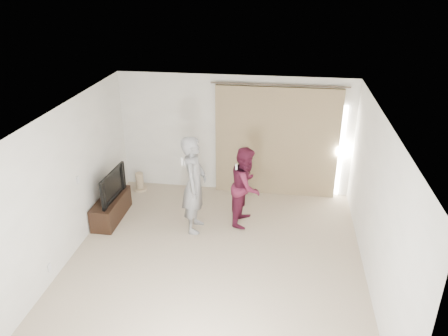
{
  "coord_description": "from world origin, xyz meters",
  "views": [
    {
      "loc": [
        1.02,
        -6.02,
        4.59
      ],
      "look_at": [
        -0.01,
        1.2,
        1.22
      ],
      "focal_mm": 35.0,
      "sensor_mm": 36.0,
      "label": 1
    }
  ],
  "objects": [
    {
      "name": "person_man",
      "position": [
        -0.54,
        1.0,
        0.94
      ],
      "size": [
        0.45,
        0.69,
        1.89
      ],
      "color": "gray",
      "rests_on": "ground"
    },
    {
      "name": "floor",
      "position": [
        0.0,
        0.0,
        0.0
      ],
      "size": [
        5.5,
        5.5,
        0.0
      ],
      "primitive_type": "plane",
      "color": "#B9AA8B",
      "rests_on": "ground"
    },
    {
      "name": "wall_back",
      "position": [
        0.0,
        2.75,
        1.3
      ],
      "size": [
        5.0,
        0.04,
        2.6
      ],
      "primitive_type": "cube",
      "color": "white",
      "rests_on": "ground"
    },
    {
      "name": "person_woman",
      "position": [
        0.39,
        1.39,
        0.78
      ],
      "size": [
        0.7,
        0.84,
        1.57
      ],
      "color": "#54162C",
      "rests_on": "ground"
    },
    {
      "name": "tv",
      "position": [
        -2.27,
        1.12,
        0.75
      ],
      "size": [
        0.19,
        1.02,
        0.59
      ],
      "primitive_type": "imported",
      "rotation": [
        0.0,
        0.0,
        1.52
      ],
      "color": "black",
      "rests_on": "tv_console"
    },
    {
      "name": "wall_left",
      "position": [
        -2.5,
        -0.0,
        1.3
      ],
      "size": [
        0.04,
        5.5,
        2.6
      ],
      "color": "white",
      "rests_on": "ground"
    },
    {
      "name": "ceiling",
      "position": [
        0.0,
        0.0,
        2.6
      ],
      "size": [
        5.0,
        5.5,
        0.01
      ],
      "primitive_type": "cube",
      "color": "white",
      "rests_on": "wall_back"
    },
    {
      "name": "scratching_post",
      "position": [
        -2.1,
        2.4,
        0.17
      ],
      "size": [
        0.31,
        0.31,
        0.41
      ],
      "color": "tan",
      "rests_on": "ground"
    },
    {
      "name": "curtain",
      "position": [
        0.91,
        2.68,
        1.2
      ],
      "size": [
        2.8,
        0.11,
        2.46
      ],
      "color": "tan",
      "rests_on": "ground"
    },
    {
      "name": "tv_console",
      "position": [
        -2.27,
        1.12,
        0.23
      ],
      "size": [
        0.41,
        1.19,
        0.46
      ],
      "primitive_type": "cube",
      "color": "black",
      "rests_on": "ground"
    }
  ]
}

